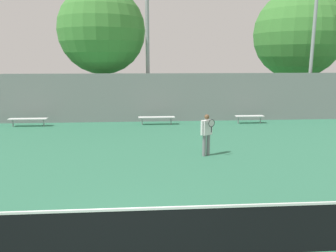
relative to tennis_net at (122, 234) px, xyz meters
name	(u,v)px	position (x,y,z in m)	size (l,w,h in m)	color
tennis_net	(122,234)	(0.00, 0.00, 0.00)	(11.25, 0.09, 1.07)	black
tennis_player	(207,132)	(2.90, 6.75, 0.41)	(0.54, 0.52, 1.68)	slate
bench_courtside_near	(28,119)	(-6.22, 13.15, -0.12)	(2.15, 0.40, 0.47)	white
bench_courtside_far	(250,116)	(6.71, 13.15, -0.12)	(1.70, 0.40, 0.47)	white
bench_by_gate	(157,117)	(1.14, 13.15, -0.12)	(2.13, 0.40, 0.47)	white
light_pole_far_right	(147,18)	(0.68, 15.06, 5.71)	(0.90, 0.60, 10.56)	#939399
light_pole_center_back	(316,12)	(11.04, 14.70, 6.10)	(0.90, 0.60, 10.84)	#939399
back_fence	(137,98)	(0.00, 14.20, 0.93)	(35.57, 0.06, 2.95)	gray
tree_green_tall	(102,31)	(-2.24, 16.35, 5.04)	(5.58, 5.58, 8.38)	brown
tree_green_broad	(298,34)	(12.09, 19.04, 5.07)	(6.65, 6.65, 8.95)	brown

